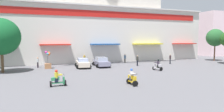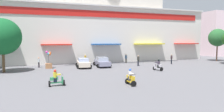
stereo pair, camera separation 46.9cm
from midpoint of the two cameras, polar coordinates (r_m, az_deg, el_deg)
name	(u,v)px [view 2 (the right image)]	position (r m, az deg, el deg)	size (l,w,h in m)	color
ground_plane	(157,82)	(19.38, 14.02, -7.57)	(128.00, 128.00, 0.00)	#5E5C61
colonial_building	(98,18)	(40.74, -3.99, 11.31)	(42.13, 17.15, 20.56)	silver
flank_building_right	(216,34)	(59.85, 28.65, 5.67)	(10.83, 9.89, 11.16)	silver
plaza_tree_2	(2,37)	(27.55, -29.36, 5.03)	(4.54, 4.52, 6.79)	brown
plaza_tree_3	(218,38)	(42.22, 29.12, 4.78)	(3.50, 3.11, 6.20)	brown
parked_car_0	(83,63)	(28.72, -8.05, -2.01)	(2.39, 4.07, 1.40)	beige
parked_car_1	(102,62)	(29.65, -2.57, -1.71)	(2.45, 4.56, 1.44)	gray
scooter_rider_3	(158,66)	(26.48, 14.00, -2.86)	(0.93, 1.43, 1.54)	black
scooter_rider_5	(130,78)	(17.62, 6.28, -6.57)	(0.60, 1.33, 1.52)	black
scooter_rider_7	(56,79)	(17.84, -15.47, -6.66)	(1.40, 0.57, 1.49)	black
pedestrian_0	(171,58)	(34.05, 17.61, -0.68)	(0.36, 0.36, 1.66)	black
pedestrian_1	(126,58)	(34.14, 4.57, -0.59)	(0.50, 0.50, 1.58)	#272621
pedestrian_2	(85,59)	(32.33, -7.48, -0.82)	(0.38, 0.38, 1.67)	#21354B
pedestrian_3	(138,60)	(30.53, 8.21, -1.14)	(0.42, 0.42, 1.68)	black
pedestrian_4	(39,61)	(30.38, -20.49, -1.52)	(0.34, 0.34, 1.56)	black
balloon_vendor_cart	(49,61)	(28.85, -17.82, -1.42)	(0.92, 0.82, 2.56)	#A26C46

